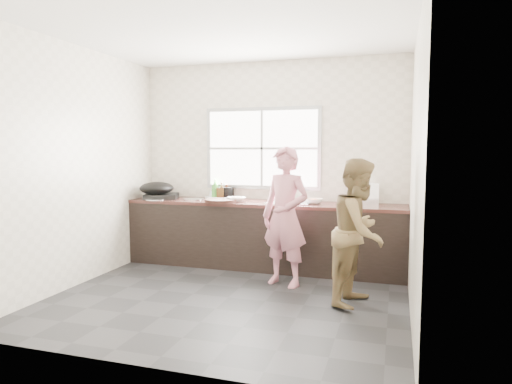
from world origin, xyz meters
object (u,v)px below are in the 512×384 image
(bowl_crabs, at_px, (314,202))
(burner, at_px, (162,196))
(bowl_held, at_px, (289,203))
(black_pot, at_px, (226,193))
(pot_lid_right, at_px, (193,199))
(cutting_board, at_px, (221,201))
(bottle_green, at_px, (215,188))
(glass_jar, at_px, (212,195))
(pot_lid_left, at_px, (155,199))
(dish_rack, at_px, (362,193))
(bowl_mince, at_px, (237,199))
(person_side, at_px, (359,232))
(plate_food, at_px, (214,197))
(bottle_brown_tall, at_px, (222,191))
(woman, at_px, (285,221))
(bottle_brown_short, at_px, (227,192))
(wok, at_px, (157,188))

(bowl_crabs, xyz_separation_m, burner, (-2.13, 0.01, 0.01))
(bowl_held, bearing_deg, burner, 173.94)
(black_pot, xyz_separation_m, pot_lid_right, (-0.36, -0.27, -0.07))
(cutting_board, height_order, pot_lid_right, cutting_board)
(bottle_green, relative_size, glass_jar, 2.87)
(black_pot, distance_m, burner, 0.90)
(bowl_crabs, bearing_deg, bowl_held, -145.89)
(pot_lid_left, bearing_deg, pot_lid_right, 19.13)
(burner, height_order, pot_lid_right, burner)
(cutting_board, xyz_separation_m, bowl_held, (0.90, 0.00, 0.01))
(dish_rack, bearing_deg, bowl_held, -172.03)
(bowl_mince, bearing_deg, person_side, -31.00)
(plate_food, distance_m, bottle_green, 0.13)
(bowl_crabs, bearing_deg, pot_lid_left, -174.90)
(burner, bearing_deg, glass_jar, 20.50)
(bottle_green, bearing_deg, cutting_board, -59.86)
(pot_lid_left, bearing_deg, bowl_held, 0.00)
(person_side, height_order, bowl_crabs, person_side)
(bottle_brown_tall, xyz_separation_m, dish_rack, (1.88, 0.06, 0.02))
(dish_rack, bearing_deg, burner, 165.68)
(bowl_crabs, bearing_deg, woman, -107.73)
(burner, relative_size, pot_lid_right, 1.57)
(bottle_brown_short, distance_m, glass_jar, 0.22)
(woman, relative_size, bowl_crabs, 8.59)
(bowl_held, relative_size, black_pot, 0.83)
(bottle_brown_short, distance_m, wok, 0.96)
(plate_food, xyz_separation_m, bottle_brown_short, (0.19, 0.00, 0.08))
(woman, distance_m, person_side, 0.93)
(bottle_brown_short, bearing_deg, dish_rack, 0.00)
(woman, relative_size, dish_rack, 4.22)
(plate_food, relative_size, bottle_green, 0.88)
(woman, height_order, bottle_green, woman)
(cutting_board, height_order, plate_food, cutting_board)
(bowl_mince, bearing_deg, burner, 176.99)
(person_side, relative_size, bowl_held, 7.86)
(bowl_mince, relative_size, pot_lid_left, 0.91)
(plate_food, bearing_deg, bottle_brown_short, 0.00)
(bottle_brown_short, height_order, glass_jar, bottle_brown_short)
(wok, bearing_deg, bottle_brown_tall, 16.91)
(bowl_mince, xyz_separation_m, bowl_crabs, (1.01, 0.05, -0.00))
(bowl_held, relative_size, bottle_brown_short, 1.03)
(black_pot, bearing_deg, bottle_green, 180.00)
(plate_food, height_order, burner, burner)
(black_pot, distance_m, glass_jar, 0.21)
(bottle_green, xyz_separation_m, burner, (-0.70, -0.24, -0.10))
(person_side, distance_m, bottle_green, 2.45)
(bottle_green, bearing_deg, bowl_mince, -35.43)
(bottle_brown_short, height_order, burner, bottle_brown_short)
(wok, relative_size, pot_lid_left, 1.72)
(black_pot, bearing_deg, dish_rack, 0.00)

